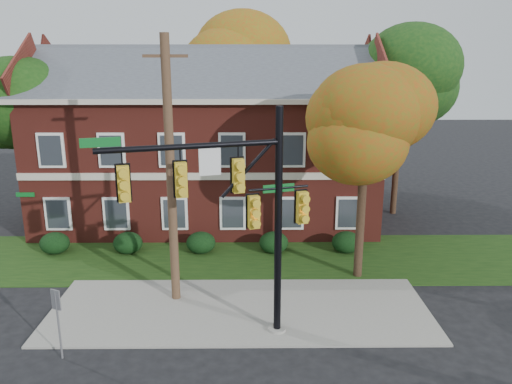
{
  "coord_description": "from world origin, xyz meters",
  "views": [
    {
      "loc": [
        0.45,
        -15.78,
        9.1
      ],
      "look_at": [
        0.62,
        3.0,
        4.04
      ],
      "focal_mm": 35.0,
      "sensor_mm": 36.0,
      "label": 1
    }
  ],
  "objects_px": {
    "traffic_signal": "(237,202)",
    "hedge_left": "(128,243)",
    "hedge_right": "(274,242)",
    "tree_near_right": "(373,122)",
    "tree_left_rear": "(20,105)",
    "utility_pole": "(171,173)",
    "apartment_building": "(208,134)",
    "sign_post": "(57,312)",
    "hedge_far_left": "(55,243)",
    "tree_far_rear": "(235,62)",
    "hedge_far_right": "(346,242)",
    "hedge_center": "(201,243)",
    "tree_right_rear": "(409,76)"
  },
  "relations": [
    {
      "from": "hedge_left",
      "to": "sign_post",
      "type": "distance_m",
      "value": 8.77
    },
    {
      "from": "hedge_far_left",
      "to": "tree_near_right",
      "type": "height_order",
      "value": "tree_near_right"
    },
    {
      "from": "hedge_far_right",
      "to": "traffic_signal",
      "type": "xyz_separation_m",
      "value": [
        -5.02,
        -7.63,
        4.25
      ]
    },
    {
      "from": "hedge_right",
      "to": "utility_pole",
      "type": "height_order",
      "value": "utility_pole"
    },
    {
      "from": "utility_pole",
      "to": "hedge_left",
      "type": "bearing_deg",
      "value": 118.41
    },
    {
      "from": "hedge_right",
      "to": "tree_far_rear",
      "type": "distance_m",
      "value": 15.66
    },
    {
      "from": "tree_right_rear",
      "to": "tree_far_rear",
      "type": "bearing_deg",
      "value": 145.0
    },
    {
      "from": "tree_far_rear",
      "to": "traffic_signal",
      "type": "xyz_separation_m",
      "value": [
        0.64,
        -20.73,
        -4.07
      ]
    },
    {
      "from": "hedge_right",
      "to": "tree_far_rear",
      "type": "bearing_deg",
      "value": 99.36
    },
    {
      "from": "hedge_center",
      "to": "utility_pole",
      "type": "bearing_deg",
      "value": -95.96
    },
    {
      "from": "hedge_center",
      "to": "traffic_signal",
      "type": "bearing_deg",
      "value": -75.44
    },
    {
      "from": "hedge_center",
      "to": "tree_left_rear",
      "type": "relative_size",
      "value": 0.16
    },
    {
      "from": "tree_far_rear",
      "to": "utility_pole",
      "type": "xyz_separation_m",
      "value": [
        -1.84,
        -17.88,
        -3.8
      ]
    },
    {
      "from": "tree_left_rear",
      "to": "sign_post",
      "type": "height_order",
      "value": "tree_left_rear"
    },
    {
      "from": "hedge_far_right",
      "to": "tree_left_rear",
      "type": "xyz_separation_m",
      "value": [
        -16.73,
        4.14,
        6.16
      ]
    },
    {
      "from": "traffic_signal",
      "to": "hedge_left",
      "type": "bearing_deg",
      "value": 108.76
    },
    {
      "from": "hedge_right",
      "to": "tree_near_right",
      "type": "relative_size",
      "value": 0.16
    },
    {
      "from": "hedge_left",
      "to": "sign_post",
      "type": "bearing_deg",
      "value": -90.0
    },
    {
      "from": "hedge_far_left",
      "to": "sign_post",
      "type": "bearing_deg",
      "value": -68.09
    },
    {
      "from": "hedge_far_left",
      "to": "traffic_signal",
      "type": "bearing_deg",
      "value": -40.36
    },
    {
      "from": "tree_far_rear",
      "to": "utility_pole",
      "type": "bearing_deg",
      "value": -95.88
    },
    {
      "from": "tree_near_right",
      "to": "tree_left_rear",
      "type": "height_order",
      "value": "tree_left_rear"
    },
    {
      "from": "apartment_building",
      "to": "tree_far_rear",
      "type": "height_order",
      "value": "tree_far_rear"
    },
    {
      "from": "hedge_far_right",
      "to": "tree_right_rear",
      "type": "distance_m",
      "value": 10.66
    },
    {
      "from": "hedge_far_left",
      "to": "hedge_right",
      "type": "distance_m",
      "value": 10.5
    },
    {
      "from": "hedge_far_left",
      "to": "tree_left_rear",
      "type": "distance_m",
      "value": 7.9
    },
    {
      "from": "apartment_building",
      "to": "hedge_left",
      "type": "distance_m",
      "value": 7.73
    },
    {
      "from": "hedge_far_left",
      "to": "hedge_left",
      "type": "relative_size",
      "value": 1.0
    },
    {
      "from": "hedge_center",
      "to": "tree_near_right",
      "type": "relative_size",
      "value": 0.16
    },
    {
      "from": "hedge_left",
      "to": "traffic_signal",
      "type": "distance_m",
      "value": 10.31
    },
    {
      "from": "apartment_building",
      "to": "hedge_left",
      "type": "xyz_separation_m",
      "value": [
        -3.5,
        -5.25,
        -4.46
      ]
    },
    {
      "from": "apartment_building",
      "to": "tree_right_rear",
      "type": "height_order",
      "value": "tree_right_rear"
    },
    {
      "from": "apartment_building",
      "to": "tree_near_right",
      "type": "relative_size",
      "value": 2.19
    },
    {
      "from": "tree_left_rear",
      "to": "tree_far_rear",
      "type": "xyz_separation_m",
      "value": [
        11.07,
        8.96,
        2.16
      ]
    },
    {
      "from": "hedge_left",
      "to": "tree_near_right",
      "type": "relative_size",
      "value": 0.16
    },
    {
      "from": "hedge_right",
      "to": "hedge_far_right",
      "type": "bearing_deg",
      "value": 0.0
    },
    {
      "from": "tree_far_rear",
      "to": "traffic_signal",
      "type": "relative_size",
      "value": 1.5
    },
    {
      "from": "hedge_left",
      "to": "tree_left_rear",
      "type": "height_order",
      "value": "tree_left_rear"
    },
    {
      "from": "apartment_building",
      "to": "tree_near_right",
      "type": "distance_m",
      "value": 10.97
    },
    {
      "from": "hedge_right",
      "to": "traffic_signal",
      "type": "bearing_deg",
      "value": -101.25
    },
    {
      "from": "utility_pole",
      "to": "sign_post",
      "type": "bearing_deg",
      "value": -131.15
    },
    {
      "from": "hedge_left",
      "to": "hedge_center",
      "type": "xyz_separation_m",
      "value": [
        3.5,
        0.0,
        0.0
      ]
    },
    {
      "from": "hedge_center",
      "to": "hedge_right",
      "type": "relative_size",
      "value": 1.0
    },
    {
      "from": "hedge_right",
      "to": "tree_far_rear",
      "type": "xyz_separation_m",
      "value": [
        -2.16,
        13.09,
        8.32
      ]
    },
    {
      "from": "traffic_signal",
      "to": "utility_pole",
      "type": "relative_size",
      "value": 0.77
    },
    {
      "from": "hedge_right",
      "to": "hedge_far_right",
      "type": "xyz_separation_m",
      "value": [
        3.5,
        0.0,
        0.0
      ]
    },
    {
      "from": "traffic_signal",
      "to": "apartment_building",
      "type": "bearing_deg",
      "value": 81.82
    },
    {
      "from": "apartment_building",
      "to": "utility_pole",
      "type": "xyz_separation_m",
      "value": [
        -0.5,
        -10.04,
        0.05
      ]
    },
    {
      "from": "hedge_left",
      "to": "tree_far_rear",
      "type": "relative_size",
      "value": 0.12
    },
    {
      "from": "hedge_center",
      "to": "hedge_right",
      "type": "xyz_separation_m",
      "value": [
        3.5,
        0.0,
        0.0
      ]
    }
  ]
}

